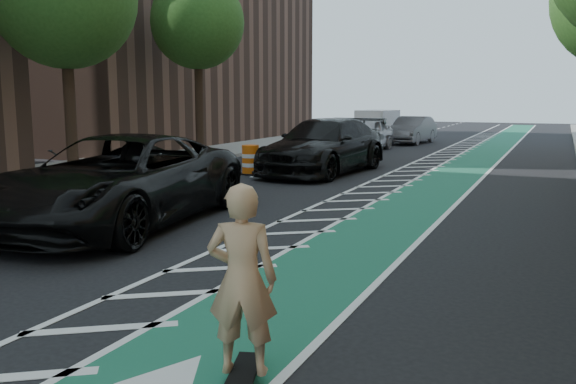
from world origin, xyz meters
The scene contains 16 objects.
ground centered at (0.00, 0.00, 0.00)m, with size 120.00×120.00×0.00m, color black.
bike_lane centered at (3.00, 10.00, 0.01)m, with size 2.00×90.00×0.01m, color #1B604C.
buffer_strip centered at (1.50, 10.00, 0.01)m, with size 1.40×90.00×0.01m, color silver.
sidewalk_left centered at (-9.50, 10.00, 0.07)m, with size 5.00×90.00×0.15m, color gray.
curb_left centered at (-7.05, 10.00, 0.08)m, with size 0.12×90.00×0.16m, color gray.
tree_l_d centered at (-7.90, 16.00, 5.77)m, with size 4.20×4.20×7.90m.
skateboard centered at (3.70, -1.90, 0.10)m, with size 0.51×0.93×0.12m.
skateboarder centered at (3.70, -1.90, 1.04)m, with size 0.67×0.44×1.83m, color tan.
suv_near centered at (-2.17, 3.44, 0.96)m, with size 3.19×6.92×1.92m, color black.
suv_far centered at (-1.40, 13.63, 0.97)m, with size 2.71×6.66×1.93m, color black.
car_silver centered at (-2.73, 22.74, 0.84)m, with size 1.99×4.94×1.68m, color #A0A0A5.
car_grey centered at (-1.64, 28.57, 0.78)m, with size 1.65×4.73×1.56m, color #5B5A5F.
box_truck centered at (-4.83, 31.69, 0.83)m, with size 2.46×4.55×1.81m.
barrel_a centered at (-2.20, 4.02, 0.39)m, with size 0.60×0.60×0.82m.
barrel_b centered at (-3.60, 12.15, 0.49)m, with size 0.75×0.75×1.03m.
barrel_c centered at (-4.00, 19.00, 0.48)m, with size 0.74×0.74×1.01m.
Camera 1 is at (6.35, -6.75, 2.74)m, focal length 38.00 mm.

